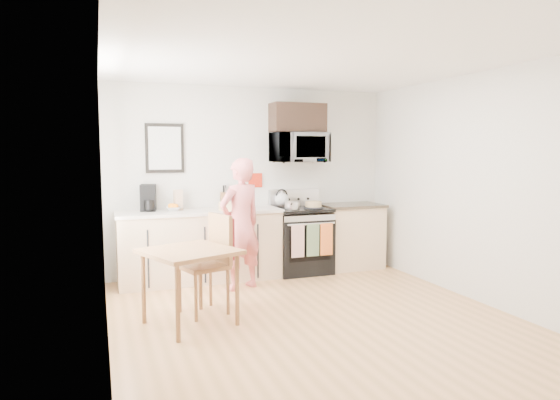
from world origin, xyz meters
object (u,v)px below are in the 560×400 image
object	(u,v)px
cake	(313,205)
range	(301,242)
chair	(215,249)
dining_table	(189,258)
microwave	(299,148)
person	(240,224)

from	to	relation	value
cake	range	bearing A→B (deg)	135.14
chair	dining_table	bearing A→B (deg)	-152.20
dining_table	range	bearing A→B (deg)	40.88
chair	cake	world-z (taller)	chair
range	chair	distance (m)	2.00
microwave	cake	size ratio (longest dim) A/B	2.75
person	chair	xyz separation A→B (m)	(-0.49, -0.75, -0.14)
chair	cake	bearing A→B (deg)	18.11
dining_table	chair	distance (m)	0.47
person	cake	distance (m)	1.24
chair	microwave	bearing A→B (deg)	25.50
dining_table	cake	xyz separation A→B (m)	(1.98, 1.48, 0.30)
range	dining_table	bearing A→B (deg)	-139.12
range	chair	size ratio (longest dim) A/B	1.11
chair	cake	distance (m)	2.03
range	chair	bearing A→B (deg)	-139.98
range	microwave	xyz separation A→B (m)	(-0.00, 0.10, 1.32)
range	dining_table	size ratio (longest dim) A/B	1.28
microwave	cake	distance (m)	0.84
microwave	person	bearing A→B (deg)	-148.64
dining_table	chair	world-z (taller)	chair
range	person	bearing A→B (deg)	-153.05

